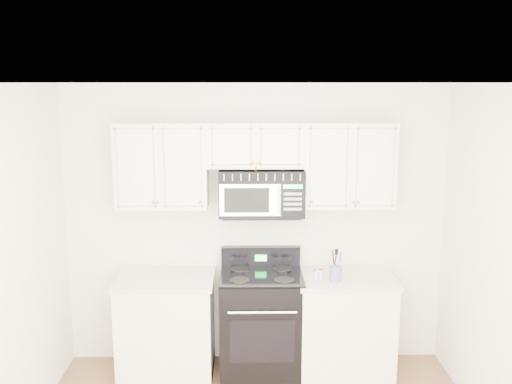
{
  "coord_description": "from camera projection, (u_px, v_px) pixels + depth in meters",
  "views": [
    {
      "loc": [
        -0.07,
        -3.38,
        2.6
      ],
      "look_at": [
        0.0,
        1.3,
        1.71
      ],
      "focal_mm": 40.0,
      "sensor_mm": 36.0,
      "label": 1
    }
  ],
  "objects": [
    {
      "name": "range",
      "position": [
        261.0,
        322.0,
        5.14
      ],
      "size": [
        0.73,
        0.67,
        1.11
      ],
      "color": "black",
      "rests_on": "ground"
    },
    {
      "name": "microwave",
      "position": [
        262.0,
        192.0,
        5.03
      ],
      "size": [
        0.75,
        0.42,
        0.41
      ],
      "color": "black",
      "rests_on": "ground"
    },
    {
      "name": "shaker_pepper",
      "position": [
        321.0,
        273.0,
        4.98
      ],
      "size": [
        0.04,
        0.04,
        0.1
      ],
      "color": "#B4B4C0",
      "rests_on": "base_cabinet_right"
    },
    {
      "name": "base_cabinet_left",
      "position": [
        167.0,
        329.0,
        5.13
      ],
      "size": [
        0.86,
        0.65,
        0.92
      ],
      "color": "white",
      "rests_on": "ground"
    },
    {
      "name": "utensil_crock",
      "position": [
        336.0,
        273.0,
        4.91
      ],
      "size": [
        0.11,
        0.11,
        0.29
      ],
      "color": "slate",
      "rests_on": "base_cabinet_right"
    },
    {
      "name": "upper_cabinets",
      "position": [
        255.0,
        161.0,
        5.0
      ],
      "size": [
        2.44,
        0.37,
        0.75
      ],
      "color": "white",
      "rests_on": "ground"
    },
    {
      "name": "room",
      "position": [
        259.0,
        294.0,
        3.57
      ],
      "size": [
        3.51,
        3.51,
        2.61
      ],
      "color": "brown",
      "rests_on": "ground"
    },
    {
      "name": "base_cabinet_right",
      "position": [
        344.0,
        328.0,
        5.15
      ],
      "size": [
        0.86,
        0.65,
        0.92
      ],
      "color": "white",
      "rests_on": "ground"
    },
    {
      "name": "shaker_salt",
      "position": [
        316.0,
        274.0,
        4.98
      ],
      "size": [
        0.04,
        0.04,
        0.09
      ],
      "color": "#B4B4C0",
      "rests_on": "base_cabinet_right"
    }
  ]
}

